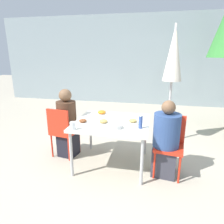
% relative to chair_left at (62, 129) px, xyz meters
% --- Properties ---
extents(ground_plane, '(24.00, 24.00, 0.00)m').
position_rel_chair_left_xyz_m(ground_plane, '(0.87, -0.07, -0.51)').
color(ground_plane, '#B2A893').
extents(building_facade, '(10.00, 0.20, 3.00)m').
position_rel_chair_left_xyz_m(building_facade, '(0.87, 4.25, 0.99)').
color(building_facade, '#89999E').
rests_on(building_facade, ground).
extents(dining_table, '(1.12, 1.02, 0.73)m').
position_rel_chair_left_xyz_m(dining_table, '(0.87, -0.07, 0.16)').
color(dining_table, silver).
rests_on(dining_table, ground).
extents(chair_left, '(0.46, 0.46, 0.87)m').
position_rel_chair_left_xyz_m(chair_left, '(0.00, 0.00, 0.00)').
color(chair_left, red).
rests_on(chair_left, ground).
extents(person_left, '(0.34, 0.34, 1.18)m').
position_rel_chair_left_xyz_m(person_left, '(0.06, 0.07, 0.05)').
color(person_left, black).
rests_on(person_left, ground).
extents(chair_right, '(0.45, 0.45, 0.87)m').
position_rel_chair_left_xyz_m(chair_right, '(1.75, -0.11, 0.00)').
color(chair_right, red).
rests_on(chair_right, ground).
extents(person_right, '(0.38, 0.38, 1.12)m').
position_rel_chair_left_xyz_m(person_right, '(1.69, -0.18, 0.01)').
color(person_right, '#383842').
rests_on(person_right, ground).
extents(closed_umbrella, '(0.36, 0.36, 2.24)m').
position_rel_chair_left_xyz_m(closed_umbrella, '(1.79, 0.98, 1.13)').
color(closed_umbrella, '#333333').
rests_on(closed_umbrella, ground).
extents(plate_0, '(0.21, 0.21, 0.06)m').
position_rel_chair_left_xyz_m(plate_0, '(0.46, -0.23, 0.24)').
color(plate_0, white).
rests_on(plate_0, dining_table).
extents(plate_1, '(0.22, 0.22, 0.06)m').
position_rel_chair_left_xyz_m(plate_1, '(1.20, -0.07, 0.24)').
color(plate_1, white).
rests_on(plate_1, dining_table).
extents(plate_2, '(0.23, 0.23, 0.06)m').
position_rel_chair_left_xyz_m(plate_2, '(0.77, -0.19, 0.24)').
color(plate_2, white).
rests_on(plate_2, dining_table).
extents(plate_3, '(0.25, 0.25, 0.07)m').
position_rel_chair_left_xyz_m(plate_3, '(0.63, 0.25, 0.24)').
color(plate_3, white).
rests_on(plate_3, dining_table).
extents(bottle, '(0.06, 0.06, 0.19)m').
position_rel_chair_left_xyz_m(bottle, '(1.32, -0.27, 0.31)').
color(bottle, '#334C8E').
rests_on(bottle, dining_table).
extents(drinking_cup, '(0.08, 0.08, 0.11)m').
position_rel_chair_left_xyz_m(drinking_cup, '(0.42, -0.51, 0.27)').
color(drinking_cup, white).
rests_on(drinking_cup, dining_table).
extents(salad_bowl, '(0.19, 0.19, 0.06)m').
position_rel_chair_left_xyz_m(salad_bowl, '(0.97, -0.34, 0.25)').
color(salad_bowl, white).
rests_on(salad_bowl, dining_table).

